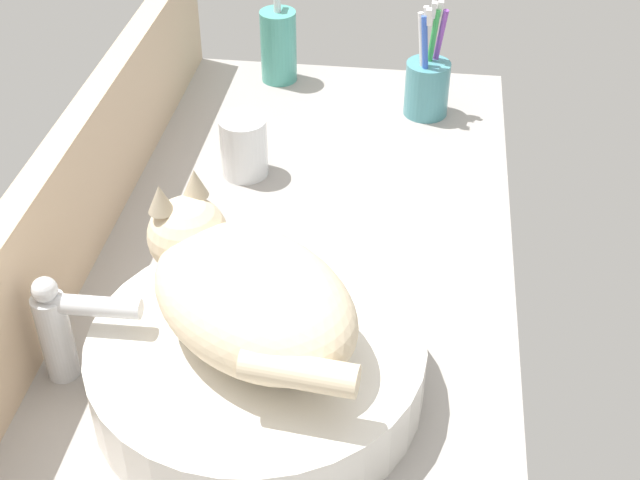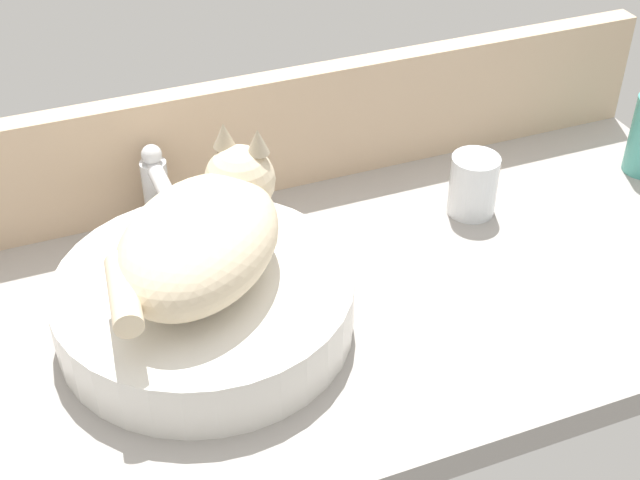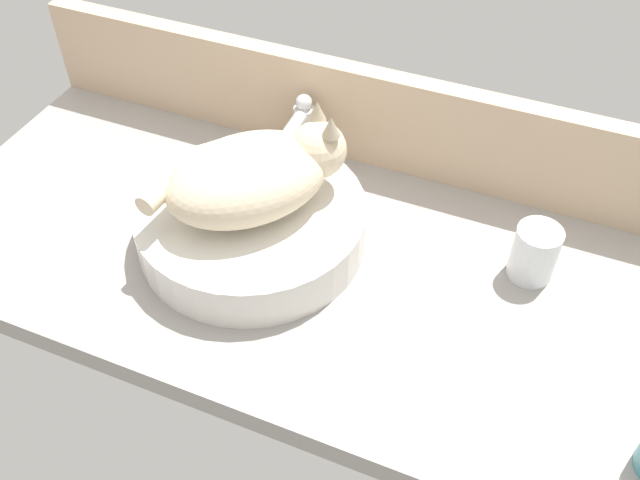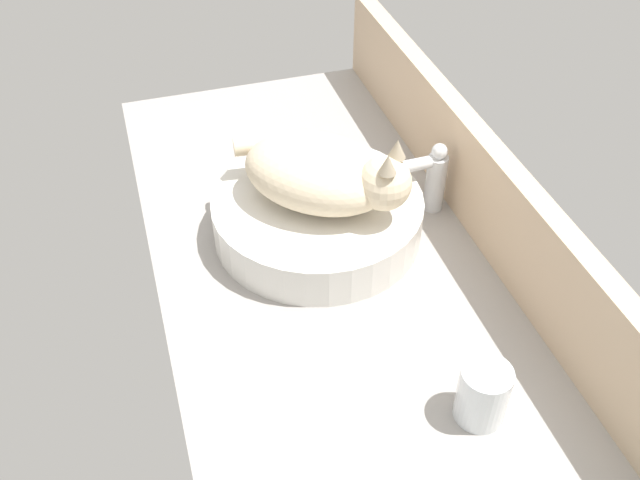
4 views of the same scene
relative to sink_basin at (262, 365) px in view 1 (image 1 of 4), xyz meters
The scene contains 8 objects.
ground_plane 13.55cm from the sink_basin, ahead, with size 132.00×57.24×4.00cm, color #9E9993.
backsplash_panel 30.40cm from the sink_basin, 65.75° to the left, with size 132.00×3.60×17.86cm, color #CCAD8C.
sink_basin is the anchor object (origin of this frame).
cat 9.53cm from the sink_basin, 52.99° to the left, with size 29.13×30.06×14.00cm.
faucet 21.59cm from the sink_basin, 91.30° to the left, with size 3.60×11.82×13.60cm.
soap_dispenser 72.93cm from the sink_basin, ahead, with size 6.14×6.14×15.69cm.
toothbrush_cup 65.29cm from the sink_basin, 13.59° to the right, with size 7.09×7.09×18.69cm.
water_glass 43.34cm from the sink_basin, 13.81° to the left, with size 6.85×6.85×8.97cm.
Camera 1 is at (-78.34, -15.39, 72.31)cm, focal length 50.00 mm.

